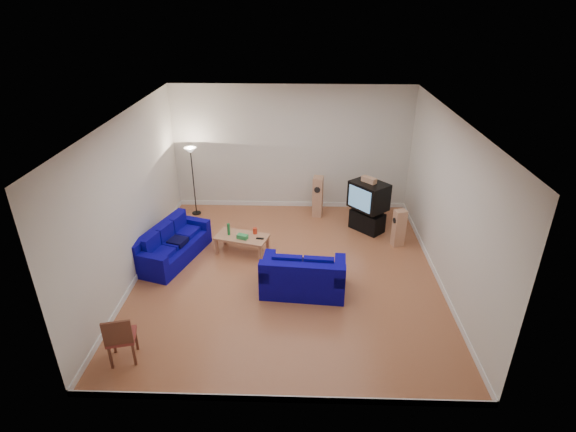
{
  "coord_description": "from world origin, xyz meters",
  "views": [
    {
      "loc": [
        0.26,
        -7.7,
        5.11
      ],
      "look_at": [
        0.0,
        0.4,
        1.1
      ],
      "focal_mm": 28.0,
      "sensor_mm": 36.0,
      "label": 1
    }
  ],
  "objects_px": {
    "television": "(369,196)",
    "sofa_three_seat": "(171,247)",
    "sofa_loveseat": "(303,278)",
    "tv_stand": "(367,221)",
    "coffee_table": "(242,238)"
  },
  "relations": [
    {
      "from": "sofa_three_seat",
      "to": "tv_stand",
      "type": "bearing_deg",
      "value": 126.12
    },
    {
      "from": "sofa_loveseat",
      "to": "tv_stand",
      "type": "xyz_separation_m",
      "value": [
        1.53,
        2.57,
        -0.06
      ]
    },
    {
      "from": "sofa_three_seat",
      "to": "television",
      "type": "xyz_separation_m",
      "value": [
        4.33,
        1.43,
        0.63
      ]
    },
    {
      "from": "coffee_table",
      "to": "television",
      "type": "bearing_deg",
      "value": 21.99
    },
    {
      "from": "sofa_three_seat",
      "to": "sofa_loveseat",
      "type": "bearing_deg",
      "value": 85.91
    },
    {
      "from": "sofa_three_seat",
      "to": "coffee_table",
      "type": "height_order",
      "value": "sofa_three_seat"
    },
    {
      "from": "tv_stand",
      "to": "television",
      "type": "relative_size",
      "value": 0.76
    },
    {
      "from": "sofa_three_seat",
      "to": "sofa_loveseat",
      "type": "xyz_separation_m",
      "value": [
        2.82,
        -1.13,
        0.03
      ]
    },
    {
      "from": "television",
      "to": "sofa_three_seat",
      "type": "bearing_deg",
      "value": -111.94
    },
    {
      "from": "tv_stand",
      "to": "coffee_table",
      "type": "bearing_deg",
      "value": -113.24
    },
    {
      "from": "sofa_loveseat",
      "to": "coffee_table",
      "type": "height_order",
      "value": "sofa_loveseat"
    },
    {
      "from": "coffee_table",
      "to": "sofa_three_seat",
      "type": "bearing_deg",
      "value": -169.2
    },
    {
      "from": "sofa_loveseat",
      "to": "tv_stand",
      "type": "relative_size",
      "value": 2.1
    },
    {
      "from": "coffee_table",
      "to": "tv_stand",
      "type": "height_order",
      "value": "tv_stand"
    },
    {
      "from": "sofa_three_seat",
      "to": "tv_stand",
      "type": "height_order",
      "value": "sofa_three_seat"
    }
  ]
}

